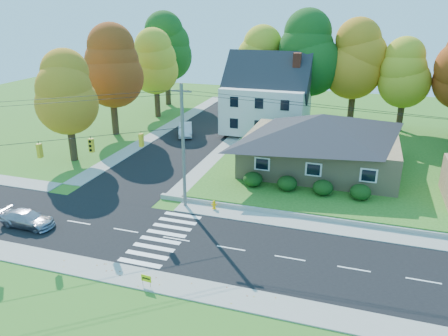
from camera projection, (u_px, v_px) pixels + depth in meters
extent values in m
plane|color=#3D7923|center=(176.00, 239.00, 30.55)|extent=(120.00, 120.00, 0.00)
cube|color=black|center=(176.00, 239.00, 30.55)|extent=(90.00, 8.00, 0.02)
cube|color=black|center=(201.00, 132.00, 56.01)|extent=(8.00, 44.00, 0.02)
cube|color=#9C9A90|center=(202.00, 209.00, 34.99)|extent=(90.00, 2.00, 0.08)
cube|color=#9C9A90|center=(143.00, 279.00, 26.09)|extent=(90.00, 2.00, 0.08)
cube|color=#3D7923|center=(373.00, 160.00, 45.42)|extent=(30.00, 30.00, 0.50)
cube|color=tan|center=(320.00, 153.00, 41.76)|extent=(14.00, 10.00, 3.20)
pyramid|color=#26262B|center=(322.00, 125.00, 40.81)|extent=(14.60, 10.60, 2.20)
cube|color=silver|center=(266.00, 108.00, 54.32)|extent=(10.00, 8.00, 5.60)
pyramid|color=#26262B|center=(267.00, 76.00, 52.91)|extent=(10.40, 8.40, 2.40)
cube|color=brown|center=(295.00, 94.00, 52.61)|extent=(0.90, 0.90, 9.60)
ellipsoid|color=#163A10|center=(253.00, 179.00, 38.02)|extent=(1.70, 1.70, 1.27)
ellipsoid|color=#163A10|center=(287.00, 183.00, 37.15)|extent=(1.70, 1.70, 1.27)
ellipsoid|color=#163A10|center=(323.00, 188.00, 36.29)|extent=(1.70, 1.70, 1.27)
ellipsoid|color=#163A10|center=(360.00, 192.00, 35.42)|extent=(1.70, 1.70, 1.27)
cylinder|color=#666059|center=(183.00, 148.00, 33.85)|extent=(0.26, 0.26, 10.00)
cube|color=#666059|center=(181.00, 91.00, 32.30)|extent=(1.60, 0.12, 0.12)
cube|color=gold|center=(40.00, 151.00, 30.12)|extent=(0.26, 0.34, 1.00)
cube|color=gold|center=(91.00, 145.00, 31.26)|extent=(0.34, 0.26, 1.00)
cube|color=gold|center=(141.00, 140.00, 32.46)|extent=(0.26, 0.34, 1.00)
cylinder|color=black|center=(68.00, 139.00, 30.53)|extent=(13.02, 10.43, 0.04)
cylinder|color=#3F2A19|center=(262.00, 99.00, 60.28)|extent=(0.80, 0.80, 5.40)
sphere|color=gold|center=(263.00, 70.00, 58.90)|extent=(6.72, 6.72, 6.72)
sphere|color=gold|center=(263.00, 57.00, 58.31)|extent=(5.91, 5.91, 5.91)
sphere|color=gold|center=(263.00, 44.00, 57.72)|extent=(5.11, 5.11, 5.11)
cylinder|color=#3F2A19|center=(304.00, 99.00, 57.50)|extent=(0.86, 0.86, 6.30)
sphere|color=#194F17|center=(307.00, 64.00, 55.90)|extent=(7.84, 7.84, 7.84)
sphere|color=#194F17|center=(308.00, 49.00, 55.21)|extent=(6.90, 6.90, 6.90)
sphere|color=#194F17|center=(309.00, 32.00, 54.52)|extent=(5.96, 5.96, 5.96)
cylinder|color=#3F2A19|center=(352.00, 103.00, 56.74)|extent=(0.83, 0.83, 5.85)
sphere|color=#C57F1B|center=(355.00, 70.00, 55.25)|extent=(7.28, 7.28, 7.28)
sphere|color=#C57F1B|center=(357.00, 55.00, 54.61)|extent=(6.41, 6.41, 6.41)
sphere|color=#C57F1B|center=(358.00, 40.00, 53.97)|extent=(5.53, 5.53, 5.53)
cylinder|color=#3F2A19|center=(401.00, 111.00, 54.28)|extent=(0.77, 0.77, 4.95)
sphere|color=gold|center=(405.00, 82.00, 53.02)|extent=(6.16, 6.16, 6.16)
sphere|color=gold|center=(407.00, 69.00, 52.48)|extent=(5.42, 5.42, 5.42)
sphere|color=gold|center=(409.00, 56.00, 51.94)|extent=(4.68, 4.68, 4.68)
cylinder|color=#3F2A19|center=(72.00, 137.00, 45.26)|extent=(0.77, 0.77, 4.95)
sphere|color=#C57F1B|center=(67.00, 103.00, 44.00)|extent=(6.16, 6.16, 6.16)
sphere|color=#C57F1B|center=(65.00, 88.00, 43.46)|extent=(5.42, 5.42, 5.42)
sphere|color=#C57F1B|center=(63.00, 72.00, 42.92)|extent=(4.68, 4.68, 4.68)
cylinder|color=#3F2A19|center=(114.00, 111.00, 54.30)|extent=(0.83, 0.83, 5.85)
sphere|color=#953B12|center=(111.00, 77.00, 52.81)|extent=(7.28, 7.28, 7.28)
sphere|color=#953B12|center=(110.00, 62.00, 52.17)|extent=(6.41, 6.41, 6.41)
sphere|color=#953B12|center=(108.00, 46.00, 51.53)|extent=(5.53, 5.53, 5.53)
cylinder|color=#3F2A19|center=(157.00, 98.00, 62.99)|extent=(0.80, 0.80, 5.40)
sphere|color=gold|center=(156.00, 71.00, 61.62)|extent=(6.72, 6.72, 6.72)
sphere|color=gold|center=(155.00, 59.00, 61.03)|extent=(5.91, 5.91, 5.91)
sphere|color=gold|center=(154.00, 46.00, 60.44)|extent=(5.11, 5.11, 5.11)
cylinder|color=#3F2A19|center=(168.00, 85.00, 70.53)|extent=(0.86, 0.86, 6.30)
sphere|color=#194F17|center=(166.00, 56.00, 68.93)|extent=(7.84, 7.84, 7.84)
sphere|color=#194F17|center=(166.00, 43.00, 68.24)|extent=(6.90, 6.90, 6.90)
sphere|color=#194F17|center=(165.00, 30.00, 67.55)|extent=(5.96, 5.96, 5.96)
imported|color=#A0A1B2|center=(27.00, 219.00, 32.12)|extent=(4.20, 1.77, 1.21)
imported|color=#BCBBC0|center=(185.00, 129.00, 54.40)|extent=(3.30, 4.93, 1.54)
cylinder|color=#FFA903|center=(214.00, 209.00, 34.97)|extent=(0.35, 0.35, 0.10)
cylinder|color=#FFA903|center=(214.00, 206.00, 34.87)|extent=(0.23, 0.23, 0.53)
sphere|color=#FFA903|center=(214.00, 202.00, 34.76)|extent=(0.25, 0.25, 0.25)
cylinder|color=#FFA903|center=(214.00, 205.00, 34.83)|extent=(0.45, 0.21, 0.12)
cylinder|color=black|center=(143.00, 282.00, 25.36)|extent=(0.02, 0.02, 0.55)
cylinder|color=black|center=(150.00, 284.00, 25.22)|extent=(0.02, 0.02, 0.55)
cube|color=yellow|center=(146.00, 278.00, 25.17)|extent=(0.66, 0.08, 0.44)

